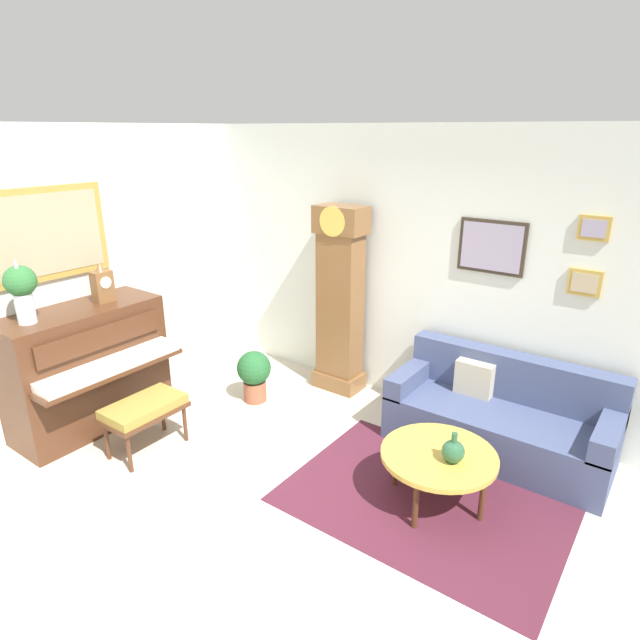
{
  "coord_description": "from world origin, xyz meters",
  "views": [
    {
      "loc": [
        2.27,
        -2.38,
        2.75
      ],
      "look_at": [
        -0.45,
        1.36,
        1.08
      ],
      "focal_mm": 29.92,
      "sensor_mm": 36.0,
      "label": 1
    }
  ],
  "objects_px": {
    "grandfather_clock": "(340,305)",
    "mantel_clock": "(102,284)",
    "coffee_table": "(439,457)",
    "piano": "(88,368)",
    "piano_bench": "(144,410)",
    "couch": "(500,417)",
    "potted_plant": "(254,373)",
    "green_jug": "(453,451)",
    "flower_vase": "(21,287)"
  },
  "relations": [
    {
      "from": "piano",
      "to": "couch",
      "type": "height_order",
      "value": "piano"
    },
    {
      "from": "grandfather_clock",
      "to": "coffee_table",
      "type": "bearing_deg",
      "value": -34.74
    },
    {
      "from": "flower_vase",
      "to": "green_jug",
      "type": "height_order",
      "value": "flower_vase"
    },
    {
      "from": "grandfather_clock",
      "to": "mantel_clock",
      "type": "xyz_separation_m",
      "value": [
        -1.49,
        -1.8,
        0.4
      ]
    },
    {
      "from": "piano",
      "to": "flower_vase",
      "type": "height_order",
      "value": "flower_vase"
    },
    {
      "from": "piano",
      "to": "mantel_clock",
      "type": "xyz_separation_m",
      "value": [
        0.0,
        0.27,
        0.76
      ]
    },
    {
      "from": "mantel_clock",
      "to": "green_jug",
      "type": "relative_size",
      "value": 1.58
    },
    {
      "from": "piano_bench",
      "to": "green_jug",
      "type": "xyz_separation_m",
      "value": [
        2.53,
        0.82,
        0.12
      ]
    },
    {
      "from": "coffee_table",
      "to": "mantel_clock",
      "type": "bearing_deg",
      "value": -169.18
    },
    {
      "from": "coffee_table",
      "to": "piano_bench",
      "type": "bearing_deg",
      "value": -160.26
    },
    {
      "from": "piano",
      "to": "coffee_table",
      "type": "xyz_separation_m",
      "value": [
        3.21,
        0.88,
        -0.2
      ]
    },
    {
      "from": "couch",
      "to": "potted_plant",
      "type": "distance_m",
      "value": 2.48
    },
    {
      "from": "mantel_clock",
      "to": "green_jug",
      "type": "distance_m",
      "value": 3.48
    },
    {
      "from": "couch",
      "to": "mantel_clock",
      "type": "height_order",
      "value": "mantel_clock"
    },
    {
      "from": "potted_plant",
      "to": "coffee_table",
      "type": "bearing_deg",
      "value": -9.92
    },
    {
      "from": "couch",
      "to": "potted_plant",
      "type": "relative_size",
      "value": 3.39
    },
    {
      "from": "piano",
      "to": "green_jug",
      "type": "bearing_deg",
      "value": 14.14
    },
    {
      "from": "grandfather_clock",
      "to": "green_jug",
      "type": "height_order",
      "value": "grandfather_clock"
    },
    {
      "from": "piano",
      "to": "green_jug",
      "type": "distance_m",
      "value": 3.43
    },
    {
      "from": "coffee_table",
      "to": "green_jug",
      "type": "distance_m",
      "value": 0.17
    },
    {
      "from": "coffee_table",
      "to": "mantel_clock",
      "type": "relative_size",
      "value": 2.32
    },
    {
      "from": "piano",
      "to": "mantel_clock",
      "type": "height_order",
      "value": "mantel_clock"
    },
    {
      "from": "piano",
      "to": "coffee_table",
      "type": "distance_m",
      "value": 3.33
    },
    {
      "from": "piano_bench",
      "to": "green_jug",
      "type": "distance_m",
      "value": 2.66
    },
    {
      "from": "piano",
      "to": "green_jug",
      "type": "relative_size",
      "value": 6.0
    },
    {
      "from": "grandfather_clock",
      "to": "mantel_clock",
      "type": "relative_size",
      "value": 5.34
    },
    {
      "from": "coffee_table",
      "to": "grandfather_clock",
      "type": "bearing_deg",
      "value": 145.26
    },
    {
      "from": "flower_vase",
      "to": "potted_plant",
      "type": "height_order",
      "value": "flower_vase"
    },
    {
      "from": "flower_vase",
      "to": "potted_plant",
      "type": "xyz_separation_m",
      "value": [
        0.95,
        1.73,
        -1.18
      ]
    },
    {
      "from": "piano_bench",
      "to": "green_jug",
      "type": "bearing_deg",
      "value": 18.0
    },
    {
      "from": "green_jug",
      "to": "potted_plant",
      "type": "relative_size",
      "value": 0.43
    },
    {
      "from": "mantel_clock",
      "to": "potted_plant",
      "type": "bearing_deg",
      "value": 46.82
    },
    {
      "from": "mantel_clock",
      "to": "flower_vase",
      "type": "xyz_separation_m",
      "value": [
        -0.0,
        -0.73,
        0.14
      ]
    },
    {
      "from": "coffee_table",
      "to": "potted_plant",
      "type": "relative_size",
      "value": 1.57
    },
    {
      "from": "grandfather_clock",
      "to": "potted_plant",
      "type": "xyz_separation_m",
      "value": [
        -0.55,
        -0.79,
        -0.64
      ]
    },
    {
      "from": "piano_bench",
      "to": "grandfather_clock",
      "type": "xyz_separation_m",
      "value": [
        0.69,
        2.05,
        0.56
      ]
    },
    {
      "from": "piano",
      "to": "piano_bench",
      "type": "distance_m",
      "value": 0.82
    },
    {
      "from": "potted_plant",
      "to": "grandfather_clock",
      "type": "bearing_deg",
      "value": 55.44
    },
    {
      "from": "piano",
      "to": "piano_bench",
      "type": "height_order",
      "value": "piano"
    },
    {
      "from": "piano",
      "to": "grandfather_clock",
      "type": "bearing_deg",
      "value": 54.17
    },
    {
      "from": "couch",
      "to": "flower_vase",
      "type": "height_order",
      "value": "flower_vase"
    },
    {
      "from": "piano",
      "to": "coffee_table",
      "type": "bearing_deg",
      "value": 15.36
    },
    {
      "from": "coffee_table",
      "to": "flower_vase",
      "type": "distance_m",
      "value": 3.64
    },
    {
      "from": "piano",
      "to": "grandfather_clock",
      "type": "relative_size",
      "value": 0.71
    },
    {
      "from": "green_jug",
      "to": "coffee_table",
      "type": "bearing_deg",
      "value": 161.04
    },
    {
      "from": "piano_bench",
      "to": "grandfather_clock",
      "type": "distance_m",
      "value": 2.24
    },
    {
      "from": "mantel_clock",
      "to": "green_jug",
      "type": "xyz_separation_m",
      "value": [
        3.33,
        0.57,
        -0.84
      ]
    },
    {
      "from": "piano_bench",
      "to": "green_jug",
      "type": "height_order",
      "value": "green_jug"
    },
    {
      "from": "grandfather_clock",
      "to": "coffee_table",
      "type": "relative_size",
      "value": 2.31
    },
    {
      "from": "piano_bench",
      "to": "coffee_table",
      "type": "xyz_separation_m",
      "value": [
        2.41,
        0.86,
        -0.0
      ]
    }
  ]
}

